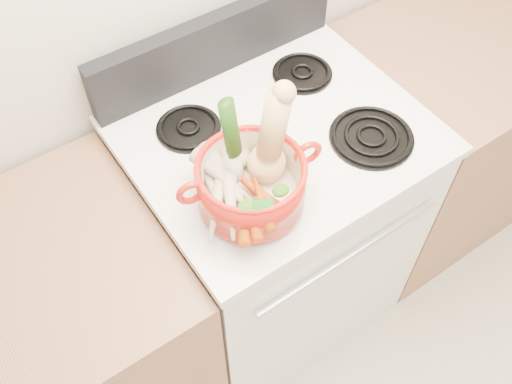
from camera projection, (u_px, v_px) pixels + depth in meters
stove_body at (273, 231)px, 1.91m from camera, size 0.76×0.65×0.92m
cooktop at (277, 135)px, 1.53m from camera, size 0.78×0.67×0.03m
control_backsplash at (215, 44)px, 1.59m from camera, size 0.76×0.05×0.18m
oven_handle at (351, 255)px, 1.49m from camera, size 0.60×0.02×0.02m
counter_right at (490, 104)px, 2.28m from camera, size 1.36×0.65×0.90m
burner_front_left at (252, 203)px, 1.37m from camera, size 0.22×0.22×0.02m
burner_front_right at (372, 136)px, 1.49m from camera, size 0.22×0.22×0.02m
burner_back_left at (188, 127)px, 1.51m from camera, size 0.17×0.17×0.02m
burner_back_right at (302, 72)px, 1.64m from camera, size 0.17×0.17×0.02m
dutch_oven at (251, 184)px, 1.31m from camera, size 0.30×0.30×0.12m
pot_handle_left at (191, 193)px, 1.24m from camera, size 0.07×0.03×0.07m
pot_handle_right at (308, 153)px, 1.31m from camera, size 0.07×0.03×0.07m
squash at (268, 139)px, 1.27m from camera, size 0.20×0.16×0.27m
leek at (233, 147)px, 1.25m from camera, size 0.06×0.08×0.27m
ginger at (235, 159)px, 1.37m from camera, size 0.10×0.09×0.04m
parsnip_0 at (214, 187)px, 1.32m from camera, size 0.09×0.22×0.06m
parsnip_1 at (217, 203)px, 1.29m from camera, size 0.16×0.17×0.06m
parsnip_2 at (225, 173)px, 1.33m from camera, size 0.10×0.19×0.06m
parsnip_3 at (231, 200)px, 1.28m from camera, size 0.13×0.19×0.06m
parsnip_4 at (228, 180)px, 1.30m from camera, size 0.05×0.22×0.06m
parsnip_5 at (226, 179)px, 1.30m from camera, size 0.09×0.21×0.06m
carrot_0 at (245, 202)px, 1.30m from camera, size 0.06×0.16×0.04m
carrot_1 at (244, 216)px, 1.27m from camera, size 0.11×0.14×0.04m
carrot_2 at (254, 189)px, 1.31m from camera, size 0.06×0.17×0.04m
carrot_3 at (251, 217)px, 1.26m from camera, size 0.07×0.13×0.04m
carrot_4 at (262, 204)px, 1.27m from camera, size 0.08×0.15×0.04m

